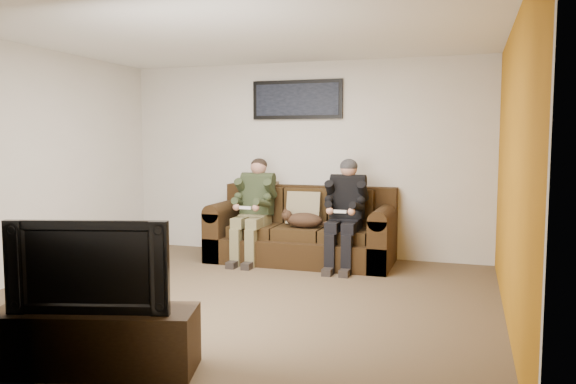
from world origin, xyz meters
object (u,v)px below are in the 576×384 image
(person_right, at_px, (346,206))
(television, at_px, (93,264))
(sofa, at_px, (303,233))
(cat, at_px, (303,220))
(tv_stand, at_px, (96,340))
(framed_poster, at_px, (297,100))
(person_left, at_px, (254,203))

(person_right, relative_size, television, 1.23)
(sofa, distance_m, person_right, 0.74)
(cat, height_order, tv_stand, cat)
(sofa, xyz_separation_m, framed_poster, (-0.20, 0.38, 1.74))
(person_left, relative_size, tv_stand, 0.97)
(tv_stand, bearing_deg, person_right, 59.70)
(tv_stand, bearing_deg, framed_poster, 72.47)
(cat, xyz_separation_m, tv_stand, (-0.42, -3.56, -0.35))
(framed_poster, relative_size, television, 1.16)
(person_left, height_order, cat, person_left)
(sofa, relative_size, person_right, 1.75)
(sofa, height_order, tv_stand, sofa)
(person_left, relative_size, television, 1.22)
(sofa, height_order, television, television)
(person_left, distance_m, television, 3.60)
(person_left, bearing_deg, sofa, 18.03)
(person_right, xyz_separation_m, television, (-0.96, -3.59, -0.02))
(cat, bearing_deg, person_left, 177.64)
(sofa, xyz_separation_m, cat, (0.06, -0.22, 0.21))
(person_left, relative_size, framed_poster, 1.06)
(person_right, xyz_separation_m, cat, (-0.54, -0.03, -0.19))
(person_right, bearing_deg, cat, -177.05)
(framed_poster, bearing_deg, television, -92.17)
(television, bearing_deg, sofa, 69.24)
(television, bearing_deg, framed_poster, 72.47)
(framed_poster, xyz_separation_m, television, (-0.16, -4.17, -1.36))
(television, bearing_deg, tv_stand, 0.00)
(person_left, distance_m, cat, 0.69)
(framed_poster, relative_size, tv_stand, 0.92)
(sofa, relative_size, cat, 3.53)
(person_right, bearing_deg, framed_poster, 144.17)
(sofa, bearing_deg, tv_stand, -95.40)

